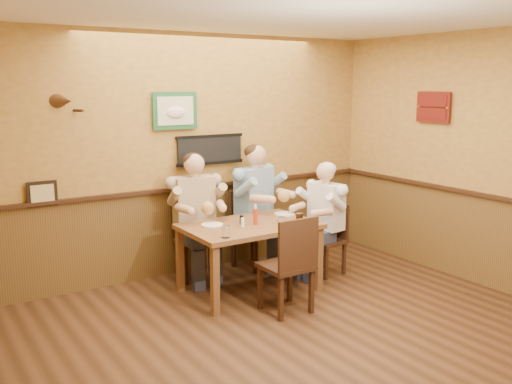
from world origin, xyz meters
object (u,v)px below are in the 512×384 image
chair_near_side (286,264)px  water_glass_left (226,232)px  chair_back_left (195,240)px  water_glass_mid (281,222)px  dining_table (250,232)px  diner_blue_polo (254,213)px  cola_tumbler (299,218)px  chair_right_end (325,239)px  diner_tan_shirt (194,223)px  pepper_shaker (241,220)px  salt_shaker (243,222)px  hot_sauce_bottle (255,216)px  chair_back_right (254,229)px  diner_white_elder (326,225)px

chair_near_side → water_glass_left: size_ratio=8.32×
chair_back_left → water_glass_mid: 1.18m
dining_table → diner_blue_polo: size_ratio=1.03×
cola_tumbler → chair_right_end: bearing=22.8°
diner_blue_polo → dining_table: bearing=-141.7°
water_glass_left → cola_tumbler: (0.97, 0.10, -0.01)m
chair_back_left → diner_tan_shirt: diner_tan_shirt is taller
pepper_shaker → salt_shaker: bearing=-115.1°
chair_right_end → hot_sauce_bottle: bearing=-95.1°
chair_back_left → cola_tumbler: bearing=-42.4°
diner_blue_polo → pepper_shaker: 0.87m
chair_back_left → pepper_shaker: 0.78m
chair_back_right → pepper_shaker: size_ratio=9.80×
chair_back_left → cola_tumbler: chair_back_left is taller
water_glass_left → diner_blue_polo: bearing=46.2°
cola_tumbler → pepper_shaker: 0.63m
chair_near_side → pepper_shaker: 0.77m
chair_back_right → diner_white_elder: 0.89m
chair_right_end → water_glass_mid: 0.98m
dining_table → water_glass_mid: size_ratio=12.54×
dining_table → hot_sauce_bottle: hot_sauce_bottle is taller
chair_near_side → salt_shaker: chair_near_side is taller
diner_tan_shirt → diner_blue_polo: 0.80m
chair_back_left → cola_tumbler: (0.79, -0.94, 0.34)m
dining_table → diner_white_elder: 1.06m
diner_white_elder → water_glass_mid: (-0.85, -0.30, 0.21)m
diner_tan_shirt → diner_blue_polo: diner_blue_polo is taller
cola_tumbler → hot_sauce_bottle: 0.48m
dining_table → salt_shaker: 0.20m
chair_back_right → chair_right_end: bearing=-66.7°
diner_tan_shirt → chair_back_left: bearing=-172.3°
hot_sauce_bottle → pepper_shaker: bearing=142.9°
chair_right_end → pepper_shaker: 1.20m
chair_back_left → water_glass_mid: bearing=-55.6°
dining_table → hot_sauce_bottle: size_ratio=7.23×
dining_table → chair_near_side: chair_near_side is taller
chair_near_side → diner_white_elder: size_ratio=0.81×
water_glass_mid → chair_near_side: bearing=-118.9°
diner_tan_shirt → chair_back_right: bearing=6.6°
hot_sauce_bottle → chair_back_left: bearing=114.5°
chair_right_end → water_glass_left: bearing=-85.8°
chair_right_end → hot_sauce_bottle: (-1.01, -0.05, 0.43)m
dining_table → chair_back_right: (0.49, 0.68, -0.18)m
diner_blue_polo → diner_tan_shirt: bearing=162.9°
chair_back_right → cola_tumbler: (-0.01, -0.93, 0.33)m
diner_tan_shirt → diner_white_elder: 1.53m
water_glass_left → pepper_shaker: bearing=42.5°
salt_shaker → diner_white_elder: bearing=3.3°
diner_blue_polo → chair_near_side: bearing=-126.0°
diner_tan_shirt → diner_white_elder: (1.36, -0.70, -0.06)m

